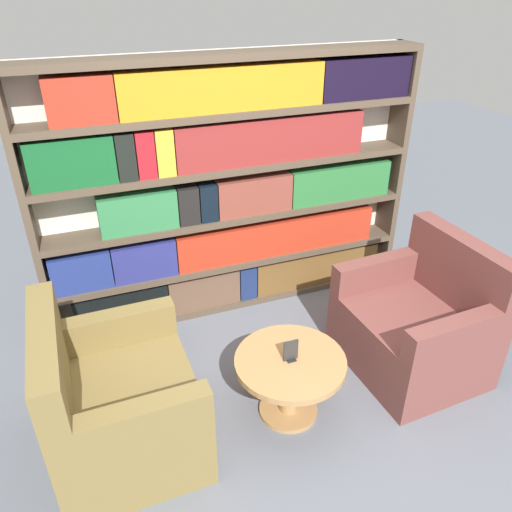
{
  "coord_description": "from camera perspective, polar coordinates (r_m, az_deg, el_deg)",
  "views": [
    {
      "loc": [
        -1.09,
        -1.94,
        2.5
      ],
      "look_at": [
        -0.08,
        0.74,
        0.85
      ],
      "focal_mm": 35.0,
      "sensor_mm": 36.0,
      "label": 1
    }
  ],
  "objects": [
    {
      "name": "coffee_table",
      "position": [
        3.18,
        3.87,
        -13.39
      ],
      "size": [
        0.69,
        0.69,
        0.44
      ],
      "color": "#AD7F4C",
      "rests_on": "ground_plane"
    },
    {
      "name": "ground_plane",
      "position": [
        3.34,
        6.05,
        -18.56
      ],
      "size": [
        14.0,
        14.0,
        0.0
      ],
      "primitive_type": "plane",
      "color": "slate"
    },
    {
      "name": "armchair_right",
      "position": [
        3.7,
        17.93,
        -7.62
      ],
      "size": [
        0.85,
        0.96,
        0.95
      ],
      "rotation": [
        0.0,
        0.0,
        -1.52
      ],
      "color": "brown",
      "rests_on": "ground_plane"
    },
    {
      "name": "table_sign",
      "position": [
        3.06,
        3.99,
        -10.87
      ],
      "size": [
        0.09,
        0.06,
        0.14
      ],
      "color": "black",
      "rests_on": "coffee_table"
    },
    {
      "name": "armchair_left",
      "position": [
        3.09,
        -15.5,
        -16.12
      ],
      "size": [
        0.82,
        0.93,
        0.95
      ],
      "rotation": [
        0.0,
        0.0,
        1.59
      ],
      "color": "olive",
      "rests_on": "ground_plane"
    },
    {
      "name": "bookshelf",
      "position": [
        3.9,
        -2.86,
        7.31
      ],
      "size": [
        2.95,
        0.3,
        2.02
      ],
      "color": "silver",
      "rests_on": "ground_plane"
    }
  ]
}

